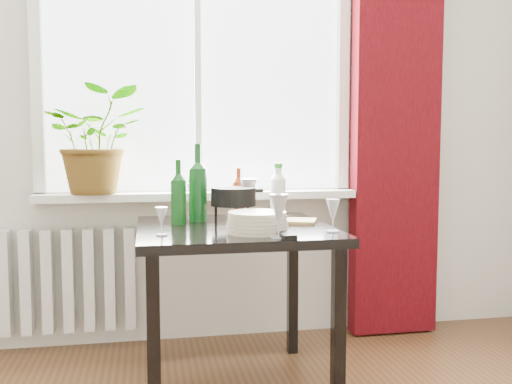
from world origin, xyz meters
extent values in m
cube|color=white|center=(0.00, 2.22, 1.60)|extent=(1.72, 0.08, 1.62)
cube|color=white|center=(0.00, 2.15, 0.82)|extent=(1.72, 0.20, 0.04)
cube|color=#390509|center=(1.12, 2.12, 1.30)|extent=(0.50, 0.12, 2.56)
cube|color=silver|center=(-0.75, 2.18, 0.38)|extent=(0.80, 0.10, 0.55)
cube|color=black|center=(0.10, 1.55, 0.72)|extent=(0.85, 0.85, 0.04)
cube|color=black|center=(-0.27, 1.19, 0.35)|extent=(0.05, 0.05, 0.70)
cube|color=black|center=(-0.27, 1.92, 0.35)|extent=(0.05, 0.05, 0.70)
cube|color=black|center=(0.46, 1.19, 0.35)|extent=(0.05, 0.05, 0.70)
cube|color=black|center=(0.46, 1.92, 0.35)|extent=(0.05, 0.05, 0.70)
imported|color=#3F741F|center=(-0.53, 2.13, 1.12)|extent=(0.52, 0.46, 0.55)
cylinder|color=beige|center=(0.17, 1.35, 0.78)|extent=(0.28, 0.28, 0.08)
cube|color=black|center=(0.25, 1.23, 0.75)|extent=(0.06, 0.18, 0.02)
cube|color=tan|center=(0.37, 1.62, 0.75)|extent=(0.29, 0.24, 0.01)
camera|label=1|loc=(-0.28, -0.94, 1.11)|focal=40.00mm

